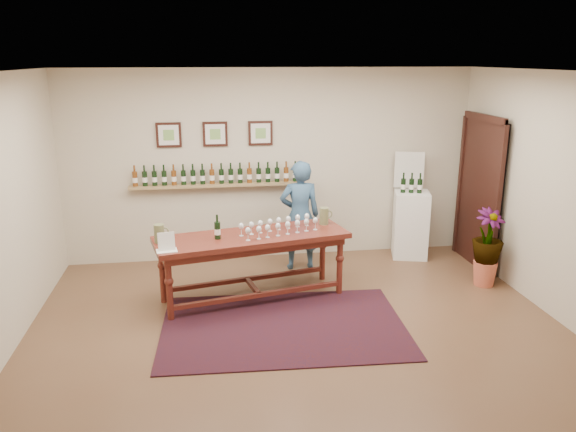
{
  "coord_description": "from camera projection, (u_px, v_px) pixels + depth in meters",
  "views": [
    {
      "loc": [
        -0.96,
        -5.6,
        2.94
      ],
      "look_at": [
        0.0,
        0.8,
        1.1
      ],
      "focal_mm": 35.0,
      "sensor_mm": 36.0,
      "label": 1
    }
  ],
  "objects": [
    {
      "name": "pitcher_right",
      "position": [
        324.0,
        216.0,
        7.29
      ],
      "size": [
        0.15,
        0.15,
        0.22
      ],
      "primitive_type": null,
      "rotation": [
        0.0,
        0.0,
        0.05
      ],
      "color": "#646A42",
      "rests_on": "tasting_table"
    },
    {
      "name": "person",
      "position": [
        300.0,
        215.0,
        7.92
      ],
      "size": [
        0.58,
        0.39,
        1.57
      ],
      "primitive_type": "imported",
      "rotation": [
        0.0,
        0.0,
        3.12
      ],
      "color": "#325578",
      "rests_on": "ground"
    },
    {
      "name": "table_bottles",
      "position": [
        216.0,
        227.0,
        6.72
      ],
      "size": [
        0.31,
        0.24,
        0.29
      ],
      "primitive_type": null,
      "rotation": [
        0.0,
        0.0,
        0.35
      ],
      "color": "black",
      "rests_on": "tasting_table"
    },
    {
      "name": "room_shell",
      "position": [
        423.0,
        189.0,
        8.03
      ],
      "size": [
        6.0,
        6.0,
        6.0
      ],
      "color": "beige",
      "rests_on": "ground"
    },
    {
      "name": "tasting_table",
      "position": [
        252.0,
        245.0,
        6.91
      ],
      "size": [
        2.47,
        1.23,
        0.84
      ],
      "rotation": [
        0.0,
        0.0,
        0.21
      ],
      "color": "#4E1A13",
      "rests_on": "ground"
    },
    {
      "name": "pedestal_bottles",
      "position": [
        412.0,
        182.0,
        8.25
      ],
      "size": [
        0.33,
        0.17,
        0.32
      ],
      "primitive_type": null,
      "rotation": [
        0.0,
        0.0,
        -0.26
      ],
      "color": "black",
      "rests_on": "display_pedestal"
    },
    {
      "name": "pitcher_left",
      "position": [
        159.0,
        234.0,
        6.56
      ],
      "size": [
        0.15,
        0.15,
        0.22
      ],
      "primitive_type": null,
      "rotation": [
        0.0,
        0.0,
        0.07
      ],
      "color": "#646A42",
      "rests_on": "tasting_table"
    },
    {
      "name": "menu_card",
      "position": [
        166.0,
        242.0,
        6.3
      ],
      "size": [
        0.25,
        0.2,
        0.21
      ],
      "primitive_type": "cube",
      "rotation": [
        0.0,
        0.0,
        0.14
      ],
      "color": "silver",
      "rests_on": "tasting_table"
    },
    {
      "name": "ground",
      "position": [
        299.0,
        330.0,
        6.27
      ],
      "size": [
        6.0,
        6.0,
        0.0
      ],
      "primitive_type": "plane",
      "color": "brown",
      "rests_on": "ground"
    },
    {
      "name": "table_glasses",
      "position": [
        279.0,
        226.0,
        6.94
      ],
      "size": [
        1.25,
        0.68,
        0.17
      ],
      "primitive_type": null,
      "rotation": [
        0.0,
        0.0,
        0.34
      ],
      "color": "silver",
      "rests_on": "tasting_table"
    },
    {
      "name": "potted_plant",
      "position": [
        487.0,
        248.0,
        7.36
      ],
      "size": [
        0.58,
        0.58,
        0.9
      ],
      "rotation": [
        0.0,
        0.0,
        0.25
      ],
      "color": "#C85D42",
      "rests_on": "ground"
    },
    {
      "name": "rug",
      "position": [
        284.0,
        326.0,
        6.34
      ],
      "size": [
        2.81,
        1.94,
        0.01
      ],
      "primitive_type": "cube",
      "rotation": [
        0.0,
        0.0,
        -0.05
      ],
      "color": "#4A140D",
      "rests_on": "ground"
    },
    {
      "name": "display_pedestal",
      "position": [
        410.0,
        224.0,
        8.48
      ],
      "size": [
        0.61,
        0.61,
        1.0
      ],
      "primitive_type": "cube",
      "rotation": [
        0.0,
        0.0,
        -0.26
      ],
      "color": "white",
      "rests_on": "ground"
    },
    {
      "name": "info_sign",
      "position": [
        409.0,
        170.0,
        8.43
      ],
      "size": [
        0.43,
        0.13,
        0.6
      ],
      "primitive_type": "cube",
      "rotation": [
        0.0,
        0.0,
        -0.26
      ],
      "color": "silver",
      "rests_on": "display_pedestal"
    }
  ]
}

